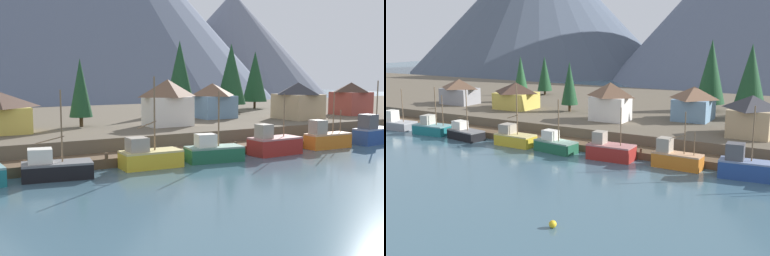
# 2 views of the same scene
# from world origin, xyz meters

# --- Properties ---
(ground_plane) EXTENTS (400.00, 400.00, 1.00)m
(ground_plane) POSITION_xyz_m (0.00, 20.00, -0.50)
(ground_plane) COLOR #3D5B6B
(dock) EXTENTS (80.00, 4.00, 1.60)m
(dock) POSITION_xyz_m (0.00, 1.99, 0.50)
(dock) COLOR brown
(dock) RESTS_ON ground_plane
(shoreline_bank) EXTENTS (400.00, 56.00, 2.50)m
(shoreline_bank) POSITION_xyz_m (0.00, 32.00, 1.25)
(shoreline_bank) COLOR brown
(shoreline_bank) RESTS_ON ground_plane
(mountain_west_peak) EXTENTS (117.34, 117.34, 60.38)m
(mountain_west_peak) POSITION_xyz_m (-92.14, 128.72, 30.19)
(mountain_west_peak) COLOR #475160
(mountain_west_peak) RESTS_ON ground_plane
(fishing_boat_grey) EXTENTS (6.33, 3.28, 7.32)m
(fishing_boat_grey) POSITION_xyz_m (-34.21, -1.81, 1.04)
(fishing_boat_grey) COLOR gray
(fishing_boat_grey) RESTS_ON ground_plane
(fishing_boat_teal) EXTENTS (6.46, 3.56, 8.12)m
(fishing_boat_teal) POSITION_xyz_m (-25.38, -1.95, 1.09)
(fishing_boat_teal) COLOR #196B70
(fishing_boat_teal) RESTS_ON ground_plane
(fishing_boat_black) EXTENTS (6.66, 3.91, 8.19)m
(fishing_boat_black) POSITION_xyz_m (-17.74, -2.08, 1.02)
(fishing_boat_black) COLOR black
(fishing_boat_black) RESTS_ON ground_plane
(fishing_boat_yellow) EXTENTS (6.35, 3.05, 9.37)m
(fishing_boat_yellow) POSITION_xyz_m (-8.09, -1.66, 1.18)
(fishing_boat_yellow) COLOR gold
(fishing_boat_yellow) RESTS_ON ground_plane
(fishing_boat_green) EXTENTS (6.59, 3.62, 7.73)m
(fishing_boat_green) POSITION_xyz_m (-0.50, -1.94, 1.09)
(fishing_boat_green) COLOR #1E5B3D
(fishing_boat_green) RESTS_ON ground_plane
(fishing_boat_red) EXTENTS (6.34, 3.20, 7.26)m
(fishing_boat_red) POSITION_xyz_m (8.25, -1.76, 1.24)
(fishing_boat_red) COLOR maroon
(fishing_boat_red) RESTS_ON ground_plane
(fishing_boat_orange) EXTENTS (6.34, 2.54, 7.34)m
(fishing_boat_orange) POSITION_xyz_m (17.33, -1.37, 1.30)
(fishing_boat_orange) COLOR #CC6B1E
(fishing_boat_orange) RESTS_ON ground_plane
(fishing_boat_blue) EXTENTS (6.46, 3.08, 8.75)m
(fishing_boat_blue) POSITION_xyz_m (25.87, -1.69, 1.49)
(fishing_boat_blue) COLOR navy
(fishing_boat_blue) RESTS_ON ground_plane
(house_white) EXTENTS (6.39, 4.58, 6.42)m
(house_white) POSITION_xyz_m (1.22, 12.57, 5.78)
(house_white) COLOR silver
(house_white) RESTS_ON shoreline_bank
(house_tan) EXTENTS (6.07, 6.90, 5.84)m
(house_tan) POSITION_xyz_m (24.03, 11.44, 5.48)
(house_tan) COLOR tan
(house_tan) RESTS_ON shoreline_bank
(house_yellow) EXTENTS (7.34, 6.53, 5.10)m
(house_yellow) POSITION_xyz_m (-20.36, 15.15, 5.11)
(house_yellow) COLOR gold
(house_yellow) RESTS_ON shoreline_bank
(house_grey) EXTENTS (7.17, 5.35, 5.17)m
(house_grey) POSITION_xyz_m (-34.33, 14.37, 5.14)
(house_grey) COLOR gray
(house_grey) RESTS_ON shoreline_bank
(house_blue) EXTENTS (6.14, 6.82, 5.68)m
(house_blue) POSITION_xyz_m (13.18, 19.97, 5.41)
(house_blue) COLOR #6689A8
(house_blue) RESTS_ON shoreline_bank
(conifer_near_left) EXTENTS (5.45, 5.45, 13.31)m
(conifer_near_left) POSITION_xyz_m (12.98, 30.96, 9.88)
(conifer_near_left) COLOR #4C3823
(conifer_near_left) RESTS_ON shoreline_bank
(conifer_mid_left) EXTENTS (3.53, 3.53, 9.10)m
(conifer_mid_left) POSITION_xyz_m (-27.46, 35.67, 7.54)
(conifer_mid_left) COLOR #4C3823
(conifer_mid_left) RESTS_ON shoreline_bank
(conifer_mid_right) EXTENTS (3.25, 3.25, 9.73)m
(conifer_mid_right) POSITION_xyz_m (-25.17, 23.22, 8.22)
(conifer_mid_right) COLOR #4C3823
(conifer_mid_right) RESTS_ON shoreline_bank
(conifer_back_left) EXTENTS (3.15, 3.15, 9.28)m
(conifer_back_left) POSITION_xyz_m (-9.57, 17.31, 7.79)
(conifer_back_left) COLOR #4C3823
(conifer_back_left) RESTS_ON shoreline_bank
(conifer_centre) EXTENTS (5.47, 5.47, 12.75)m
(conifer_centre) POSITION_xyz_m (20.99, 25.97, 9.71)
(conifer_centre) COLOR #4C3823
(conifer_centre) RESTS_ON shoreline_bank
(channel_buoy) EXTENTS (0.70, 0.70, 0.70)m
(channel_buoy) POSITION_xyz_m (14.23, -25.34, 0.35)
(channel_buoy) COLOR gold
(channel_buoy) RESTS_ON ground_plane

